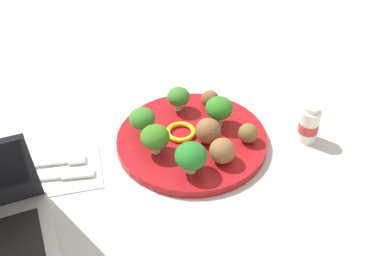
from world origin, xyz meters
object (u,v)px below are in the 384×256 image
at_px(broccoli_floret_front_right, 191,156).
at_px(napkin, 51,171).
at_px(broccoli_floret_back_right, 142,119).
at_px(meatball_front_left, 222,151).
at_px(meatball_front_right, 208,131).
at_px(fork, 55,162).
at_px(knife, 55,176).
at_px(broccoli_floret_mid_left, 155,137).
at_px(broccoli_floret_near_rim, 219,108).
at_px(meatball_mid_right, 210,99).
at_px(yogurt_bottle, 309,125).
at_px(meatball_center, 248,133).
at_px(pepper_ring_mid_right, 181,132).
at_px(plate, 192,140).
at_px(broccoli_floret_far_rim, 180,97).

xyz_separation_m(broccoli_floret_front_right, napkin, (-0.23, 0.09, -0.05)).
bearing_deg(broccoli_floret_front_right, broccoli_floret_back_right, 113.65).
height_order(meatball_front_left, napkin, meatball_front_left).
bearing_deg(meatball_front_right, fork, 172.36).
xyz_separation_m(meatball_front_left, knife, (-0.28, 0.06, -0.03)).
relative_size(broccoli_floret_mid_left, meatball_front_right, 1.15).
height_order(broccoli_floret_mid_left, knife, broccoli_floret_mid_left).
bearing_deg(broccoli_floret_near_rim, broccoli_floret_mid_left, -163.20).
distance_m(meatball_mid_right, yogurt_bottle, 0.20).
relative_size(meatball_front_right, knife, 0.32).
bearing_deg(meatball_mid_right, broccoli_floret_back_right, -164.45).
relative_size(broccoli_floret_front_right, meatball_front_left, 1.25).
xyz_separation_m(broccoli_floret_near_rim, meatball_front_right, (-0.04, -0.04, -0.01)).
relative_size(meatball_center, meatball_mid_right, 1.01).
bearing_deg(meatball_front_right, pepper_ring_mid_right, 141.09).
distance_m(plate, pepper_ring_mid_right, 0.03).
distance_m(broccoli_floret_far_rim, pepper_ring_mid_right, 0.08).
bearing_deg(fork, broccoli_floret_far_rim, 15.84).
xyz_separation_m(broccoli_floret_near_rim, meatball_center, (0.03, -0.06, -0.02)).
bearing_deg(knife, broccoli_floret_mid_left, -0.19).
height_order(napkin, yogurt_bottle, yogurt_bottle).
height_order(broccoli_floret_mid_left, broccoli_floret_far_rim, broccoli_floret_mid_left).
height_order(broccoli_floret_near_rim, meatball_mid_right, broccoli_floret_near_rim).
height_order(broccoli_floret_mid_left, fork, broccoli_floret_mid_left).
height_order(meatball_front_right, napkin, meatball_front_right).
bearing_deg(plate, knife, -175.42).
distance_m(broccoli_floret_back_right, napkin, 0.18).
xyz_separation_m(meatball_front_left, fork, (-0.28, 0.09, -0.03)).
bearing_deg(meatball_front_right, meatball_front_left, -84.44).
xyz_separation_m(meatball_mid_right, fork, (-0.31, -0.06, -0.03)).
bearing_deg(broccoli_floret_back_right, broccoli_floret_front_right, -66.35).
bearing_deg(plate, broccoli_floret_back_right, 155.52).
height_order(broccoli_floret_front_right, pepper_ring_mid_right, broccoli_floret_front_right).
bearing_deg(meatball_mid_right, pepper_ring_mid_right, -140.77).
relative_size(broccoli_floret_front_right, broccoli_floret_near_rim, 0.96).
xyz_separation_m(meatball_center, yogurt_bottle, (0.12, -0.01, 0.00)).
bearing_deg(meatball_mid_right, broccoli_floret_near_rim, -93.44).
distance_m(broccoli_floret_front_right, broccoli_floret_far_rim, 0.18).
distance_m(broccoli_floret_back_right, fork, 0.17).
distance_m(meatball_front_right, fork, 0.28).
height_order(meatball_front_left, meatball_front_right, meatball_front_right).
height_order(plate, broccoli_floret_front_right, broccoli_floret_front_right).
relative_size(pepper_ring_mid_right, yogurt_bottle, 0.75).
xyz_separation_m(pepper_ring_mid_right, fork, (-0.23, 0.00, -0.01)).
distance_m(plate, knife, 0.25).
relative_size(broccoli_floret_near_rim, broccoli_floret_back_right, 1.12).
distance_m(broccoli_floret_front_right, pepper_ring_mid_right, 0.10).
height_order(broccoli_floret_back_right, meatball_center, broccoli_floret_back_right).
bearing_deg(yogurt_bottle, meatball_front_right, 169.57).
height_order(broccoli_floret_near_rim, napkin, broccoli_floret_near_rim).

